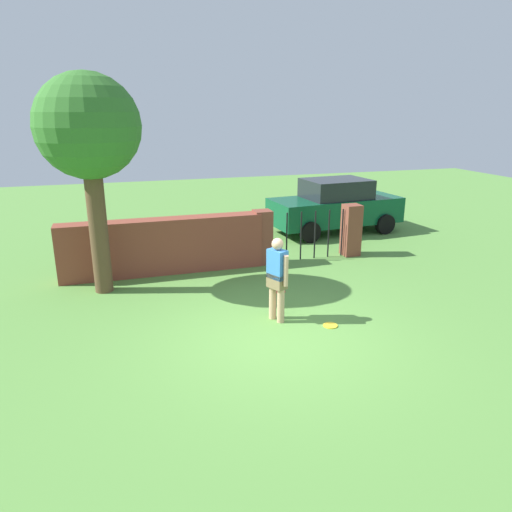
# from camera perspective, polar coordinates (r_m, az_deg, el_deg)

# --- Properties ---
(ground_plane) EXTENTS (40.00, 40.00, 0.00)m
(ground_plane) POSITION_cam_1_polar(r_m,az_deg,el_deg) (8.43, 2.72, -9.87)
(ground_plane) COLOR #568C3D
(brick_wall) EXTENTS (4.86, 0.50, 1.35)m
(brick_wall) POSITION_cam_1_polar(r_m,az_deg,el_deg) (11.64, -11.15, 1.18)
(brick_wall) COLOR brown
(brick_wall) RESTS_ON ground
(tree) EXTENTS (2.12, 2.12, 4.58)m
(tree) POSITION_cam_1_polar(r_m,az_deg,el_deg) (10.32, -19.62, 14.07)
(tree) COLOR brown
(tree) RESTS_ON ground
(person) EXTENTS (0.35, 0.50, 1.62)m
(person) POSITION_cam_1_polar(r_m,az_deg,el_deg) (8.75, 2.57, -2.40)
(person) COLOR tan
(person) RESTS_ON ground
(fence_gate) EXTENTS (2.98, 0.44, 1.40)m
(fence_gate) POSITION_cam_1_polar(r_m,az_deg,el_deg) (12.57, 6.31, 2.71)
(fence_gate) COLOR brown
(fence_gate) RESTS_ON ground
(car) EXTENTS (4.34, 2.22, 1.72)m
(car) POSITION_cam_1_polar(r_m,az_deg,el_deg) (15.54, 9.56, 6.01)
(car) COLOR #0C4C2D
(car) RESTS_ON ground
(frisbee_yellow) EXTENTS (0.27, 0.27, 0.02)m
(frisbee_yellow) POSITION_cam_1_polar(r_m,az_deg,el_deg) (8.95, 8.98, -8.30)
(frisbee_yellow) COLOR yellow
(frisbee_yellow) RESTS_ON ground
(frisbee_red) EXTENTS (0.27, 0.27, 0.02)m
(frisbee_red) POSITION_cam_1_polar(r_m,az_deg,el_deg) (10.43, 2.83, -4.30)
(frisbee_red) COLOR red
(frisbee_red) RESTS_ON ground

